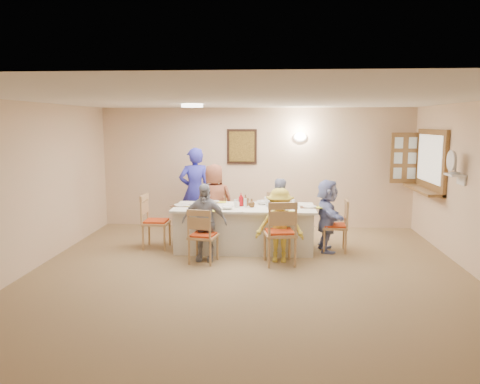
# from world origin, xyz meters

# --- Properties ---
(ground) EXTENTS (7.00, 7.00, 0.00)m
(ground) POSITION_xyz_m (0.00, 0.00, 0.00)
(ground) COLOR #927955
(room_walls) EXTENTS (7.00, 7.00, 7.00)m
(room_walls) POSITION_xyz_m (0.00, 0.00, 1.51)
(room_walls) COLOR beige
(room_walls) RESTS_ON ground
(wall_picture) EXTENTS (0.62, 0.05, 0.72)m
(wall_picture) POSITION_xyz_m (-0.30, 3.46, 1.70)
(wall_picture) COLOR black
(wall_picture) RESTS_ON room_walls
(wall_sconce) EXTENTS (0.26, 0.09, 0.18)m
(wall_sconce) POSITION_xyz_m (0.90, 3.44, 1.90)
(wall_sconce) COLOR white
(wall_sconce) RESTS_ON room_walls
(ceiling_light) EXTENTS (0.36, 0.36, 0.05)m
(ceiling_light) POSITION_xyz_m (-1.00, 1.50, 2.47)
(ceiling_light) COLOR white
(ceiling_light) RESTS_ON room_walls
(serving_hatch) EXTENTS (0.06, 1.50, 1.15)m
(serving_hatch) POSITION_xyz_m (3.21, 2.40, 1.50)
(serving_hatch) COLOR brown
(serving_hatch) RESTS_ON room_walls
(hatch_sill) EXTENTS (0.30, 1.50, 0.05)m
(hatch_sill) POSITION_xyz_m (3.09, 2.40, 0.97)
(hatch_sill) COLOR brown
(hatch_sill) RESTS_ON room_walls
(shutter_door) EXTENTS (0.55, 0.04, 1.00)m
(shutter_door) POSITION_xyz_m (2.95, 3.16, 1.50)
(shutter_door) COLOR brown
(shutter_door) RESTS_ON room_walls
(fan_shelf) EXTENTS (0.22, 0.36, 0.03)m
(fan_shelf) POSITION_xyz_m (3.13, 1.05, 1.40)
(fan_shelf) COLOR white
(fan_shelf) RESTS_ON room_walls
(desk_fan) EXTENTS (0.30, 0.30, 0.28)m
(desk_fan) POSITION_xyz_m (3.10, 1.05, 1.55)
(desk_fan) COLOR #A5A5A8
(desk_fan) RESTS_ON fan_shelf
(dining_table) EXTENTS (2.42, 1.02, 0.76)m
(dining_table) POSITION_xyz_m (-0.14, 1.65, 0.38)
(dining_table) COLOR silver
(dining_table) RESTS_ON ground
(chair_back_left) EXTENTS (0.45, 0.45, 0.88)m
(chair_back_left) POSITION_xyz_m (-0.74, 2.45, 0.44)
(chair_back_left) COLOR tan
(chair_back_left) RESTS_ON ground
(chair_back_right) EXTENTS (0.49, 0.49, 0.88)m
(chair_back_right) POSITION_xyz_m (0.46, 2.45, 0.44)
(chair_back_right) COLOR tan
(chair_back_right) RESTS_ON ground
(chair_front_left) EXTENTS (0.50, 0.50, 0.89)m
(chair_front_left) POSITION_xyz_m (-0.74, 0.85, 0.44)
(chair_front_left) COLOR tan
(chair_front_left) RESTS_ON ground
(chair_front_right) EXTENTS (0.57, 0.57, 1.02)m
(chair_front_right) POSITION_xyz_m (0.46, 0.85, 0.51)
(chair_front_right) COLOR tan
(chair_front_right) RESTS_ON ground
(chair_left_end) EXTENTS (0.47, 0.47, 0.96)m
(chair_left_end) POSITION_xyz_m (-1.69, 1.65, 0.48)
(chair_left_end) COLOR tan
(chair_left_end) RESTS_ON ground
(chair_right_end) EXTENTS (0.46, 0.46, 0.90)m
(chair_right_end) POSITION_xyz_m (1.41, 1.65, 0.45)
(chair_right_end) COLOR tan
(chair_right_end) RESTS_ON ground
(diner_back_left) EXTENTS (0.89, 0.74, 1.44)m
(diner_back_left) POSITION_xyz_m (-0.74, 2.33, 0.72)
(diner_back_left) COLOR brown
(diner_back_left) RESTS_ON ground
(diner_back_right) EXTENTS (0.69, 0.59, 1.17)m
(diner_back_right) POSITION_xyz_m (0.46, 2.33, 0.59)
(diner_back_right) COLOR #8B90AF
(diner_back_right) RESTS_ON ground
(diner_front_left) EXTENTS (0.77, 0.40, 1.25)m
(diner_front_left) POSITION_xyz_m (-0.74, 0.97, 0.62)
(diner_front_left) COLOR #989BA8
(diner_front_left) RESTS_ON ground
(diner_front_right) EXTENTS (0.82, 0.55, 1.18)m
(diner_front_right) POSITION_xyz_m (0.46, 0.97, 0.59)
(diner_front_right) COLOR gold
(diner_front_right) RESTS_ON ground
(diner_right_end) EXTENTS (1.20, 0.51, 1.24)m
(diner_right_end) POSITION_xyz_m (1.28, 1.65, 0.62)
(diner_right_end) COLOR #8D99D4
(diner_right_end) RESTS_ON ground
(caregiver) EXTENTS (0.89, 0.81, 1.71)m
(caregiver) POSITION_xyz_m (-1.19, 2.80, 0.85)
(caregiver) COLOR #3032BA
(caregiver) RESTS_ON ground
(placemat_fl) EXTENTS (0.35, 0.26, 0.01)m
(placemat_fl) POSITION_xyz_m (-0.74, 1.23, 0.76)
(placemat_fl) COLOR #472B19
(placemat_fl) RESTS_ON dining_table
(plate_fl) EXTENTS (0.26, 0.26, 0.02)m
(plate_fl) POSITION_xyz_m (-0.74, 1.23, 0.77)
(plate_fl) COLOR white
(plate_fl) RESTS_ON dining_table
(napkin_fl) EXTENTS (0.14, 0.14, 0.01)m
(napkin_fl) POSITION_xyz_m (-0.56, 1.18, 0.77)
(napkin_fl) COLOR #FAFB34
(napkin_fl) RESTS_ON dining_table
(placemat_fr) EXTENTS (0.34, 0.25, 0.01)m
(placemat_fr) POSITION_xyz_m (0.46, 1.23, 0.76)
(placemat_fr) COLOR #472B19
(placemat_fr) RESTS_ON dining_table
(plate_fr) EXTENTS (0.26, 0.26, 0.02)m
(plate_fr) POSITION_xyz_m (0.46, 1.23, 0.77)
(plate_fr) COLOR white
(plate_fr) RESTS_ON dining_table
(napkin_fr) EXTENTS (0.15, 0.15, 0.01)m
(napkin_fr) POSITION_xyz_m (0.64, 1.18, 0.77)
(napkin_fr) COLOR #FAFB34
(napkin_fr) RESTS_ON dining_table
(placemat_bl) EXTENTS (0.36, 0.27, 0.01)m
(placemat_bl) POSITION_xyz_m (-0.74, 2.07, 0.76)
(placemat_bl) COLOR #472B19
(placemat_bl) RESTS_ON dining_table
(plate_bl) EXTENTS (0.24, 0.24, 0.02)m
(plate_bl) POSITION_xyz_m (-0.74, 2.07, 0.77)
(plate_bl) COLOR white
(plate_bl) RESTS_ON dining_table
(napkin_bl) EXTENTS (0.13, 0.13, 0.01)m
(napkin_bl) POSITION_xyz_m (-0.56, 2.02, 0.77)
(napkin_bl) COLOR #FAFB34
(napkin_bl) RESTS_ON dining_table
(placemat_br) EXTENTS (0.34, 0.25, 0.01)m
(placemat_br) POSITION_xyz_m (0.46, 2.07, 0.76)
(placemat_br) COLOR #472B19
(placemat_br) RESTS_ON dining_table
(plate_br) EXTENTS (0.24, 0.24, 0.02)m
(plate_br) POSITION_xyz_m (0.46, 2.07, 0.77)
(plate_br) COLOR white
(plate_br) RESTS_ON dining_table
(napkin_br) EXTENTS (0.15, 0.15, 0.01)m
(napkin_br) POSITION_xyz_m (0.64, 2.02, 0.77)
(napkin_br) COLOR #FAFB34
(napkin_br) RESTS_ON dining_table
(placemat_le) EXTENTS (0.35, 0.26, 0.01)m
(placemat_le) POSITION_xyz_m (-1.24, 1.65, 0.76)
(placemat_le) COLOR #472B19
(placemat_le) RESTS_ON dining_table
(plate_le) EXTENTS (0.26, 0.26, 0.02)m
(plate_le) POSITION_xyz_m (-1.24, 1.65, 0.77)
(plate_le) COLOR white
(plate_le) RESTS_ON dining_table
(napkin_le) EXTENTS (0.14, 0.14, 0.01)m
(napkin_le) POSITION_xyz_m (-1.06, 1.60, 0.77)
(napkin_le) COLOR #FAFB34
(napkin_le) RESTS_ON dining_table
(placemat_re) EXTENTS (0.33, 0.24, 0.01)m
(placemat_re) POSITION_xyz_m (0.98, 1.65, 0.76)
(placemat_re) COLOR #472B19
(placemat_re) RESTS_ON dining_table
(plate_re) EXTENTS (0.23, 0.23, 0.01)m
(plate_re) POSITION_xyz_m (0.98, 1.65, 0.77)
(plate_re) COLOR white
(plate_re) RESTS_ON dining_table
(napkin_re) EXTENTS (0.15, 0.15, 0.01)m
(napkin_re) POSITION_xyz_m (1.16, 1.60, 0.77)
(napkin_re) COLOR #FAFB34
(napkin_re) RESTS_ON dining_table
(teacup_a) EXTENTS (0.14, 0.14, 0.09)m
(teacup_a) POSITION_xyz_m (-0.97, 1.31, 0.81)
(teacup_a) COLOR white
(teacup_a) RESTS_ON dining_table
(teacup_b) EXTENTS (0.10, 0.10, 0.09)m
(teacup_b) POSITION_xyz_m (0.24, 2.17, 0.80)
(teacup_b) COLOR white
(teacup_b) RESTS_ON dining_table
(bowl_a) EXTENTS (0.26, 0.26, 0.05)m
(bowl_a) POSITION_xyz_m (-0.41, 1.39, 0.78)
(bowl_a) COLOR white
(bowl_a) RESTS_ON dining_table
(bowl_b) EXTENTS (0.37, 0.37, 0.07)m
(bowl_b) POSITION_xyz_m (0.17, 1.88, 0.79)
(bowl_b) COLOR white
(bowl_b) RESTS_ON dining_table
(condiment_ketchup) EXTENTS (0.11, 0.11, 0.23)m
(condiment_ketchup) POSITION_xyz_m (-0.20, 1.70, 0.88)
(condiment_ketchup) COLOR #B70F17
(condiment_ketchup) RESTS_ON dining_table
(condiment_brown) EXTENTS (0.14, 0.14, 0.20)m
(condiment_brown) POSITION_xyz_m (-0.12, 1.71, 0.86)
(condiment_brown) COLOR #573817
(condiment_brown) RESTS_ON dining_table
(condiment_malt) EXTENTS (0.15, 0.15, 0.15)m
(condiment_malt) POSITION_xyz_m (-0.01, 1.59, 0.83)
(condiment_malt) COLOR #573817
(condiment_malt) RESTS_ON dining_table
(drinking_glass) EXTENTS (0.07, 0.07, 0.10)m
(drinking_glass) POSITION_xyz_m (-0.29, 1.70, 0.82)
(drinking_glass) COLOR silver
(drinking_glass) RESTS_ON dining_table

